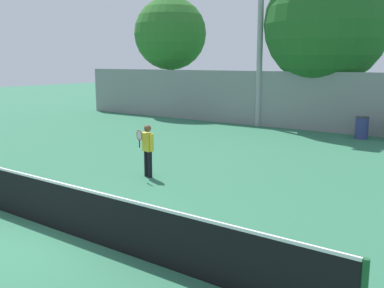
% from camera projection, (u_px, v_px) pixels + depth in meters
% --- Properties ---
extents(ground_plane, '(100.00, 100.00, 0.00)m').
position_uv_depth(ground_plane, '(60.00, 231.00, 9.13)').
color(ground_plane, '#2D6B4C').
extents(tennis_net, '(12.06, 0.09, 1.03)m').
position_uv_depth(tennis_net, '(59.00, 206.00, 9.04)').
color(tennis_net, '#195128').
rests_on(tennis_net, ground_plane).
extents(tennis_player, '(0.52, 0.47, 1.57)m').
position_uv_depth(tennis_player, '(148.00, 148.00, 13.25)').
color(tennis_player, black).
rests_on(tennis_player, ground_plane).
extents(trash_bin, '(0.59, 0.59, 0.99)m').
position_uv_depth(trash_bin, '(362.00, 128.00, 19.95)').
color(trash_bin, navy).
rests_on(trash_bin, ground_plane).
extents(back_fence, '(33.58, 0.06, 2.91)m').
position_uv_depth(back_fence, '(334.00, 103.00, 21.49)').
color(back_fence, gray).
rests_on(back_fence, ground_plane).
extents(tree_green_tall, '(4.66, 4.66, 7.51)m').
position_uv_depth(tree_green_tall, '(170.00, 34.00, 29.08)').
color(tree_green_tall, brown).
rests_on(tree_green_tall, ground_plane).
extents(tree_green_broad, '(6.29, 6.29, 8.41)m').
position_uv_depth(tree_green_broad, '(326.00, 24.00, 22.75)').
color(tree_green_broad, brown).
rests_on(tree_green_broad, ground_plane).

